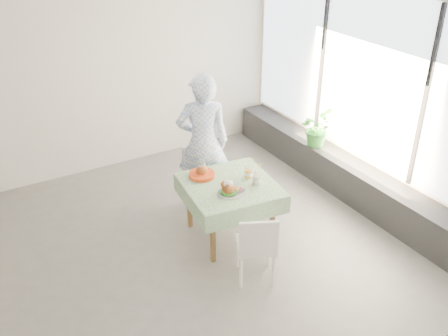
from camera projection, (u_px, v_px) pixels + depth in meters
floor at (165, 255)px, 5.87m from camera, size 6.00×6.00×0.00m
ceiling at (148, 11)px, 4.53m from camera, size 6.00×6.00×0.00m
wall_back at (86, 81)px, 7.09m from camera, size 6.00×0.02×2.80m
wall_front at (310, 292)px, 3.31m from camera, size 6.00×0.02×2.80m
wall_right at (368, 97)px, 6.54m from camera, size 0.02×5.00×2.80m
window_pane at (369, 79)px, 6.41m from camera, size 0.01×4.80×2.18m
window_ledge at (346, 177)px, 7.00m from camera, size 0.40×4.80×0.50m
cafe_table at (230, 204)px, 6.00m from camera, size 1.15×1.15×0.74m
chair_far at (204, 188)px, 6.70m from camera, size 0.50×0.50×0.88m
chair_near at (255, 258)px, 5.41m from camera, size 0.54×0.54×0.85m
diner at (203, 143)px, 6.41m from camera, size 0.80×0.67×1.86m
main_dish at (230, 189)px, 5.64m from camera, size 0.34×0.34×0.17m
juice_cup_orange at (248, 173)px, 5.96m from camera, size 0.10×0.10×0.29m
juice_cup_lemonade at (256, 179)px, 5.82m from camera, size 0.11×0.11×0.30m
second_dish at (202, 173)px, 5.99m from camera, size 0.31×0.31×0.15m
potted_plant at (316, 128)px, 7.22m from camera, size 0.64×0.64×0.54m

